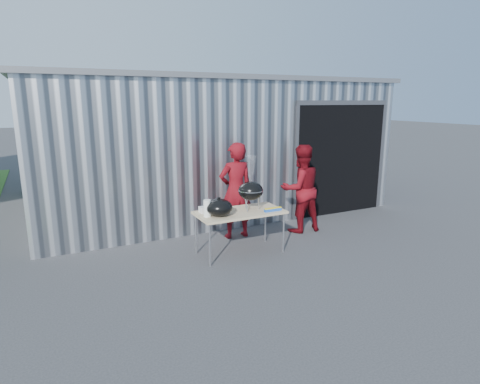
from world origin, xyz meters
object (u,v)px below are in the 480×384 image
kettle_grill (251,186)px  person_cook (236,191)px  person_bystander (300,189)px  folding_table (240,214)px

kettle_grill → person_cook: (0.10, 0.79, -0.25)m
kettle_grill → person_bystander: (1.42, 0.54, -0.29)m
folding_table → person_cook: bearing=68.8°
person_cook → person_bystander: 1.34m
kettle_grill → person_bystander: 1.55m
folding_table → person_bystander: 1.73m
folding_table → kettle_grill: 0.51m
folding_table → person_cook: size_ratio=0.81×
kettle_grill → person_bystander: bearing=20.9°
person_cook → person_bystander: size_ratio=1.05×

